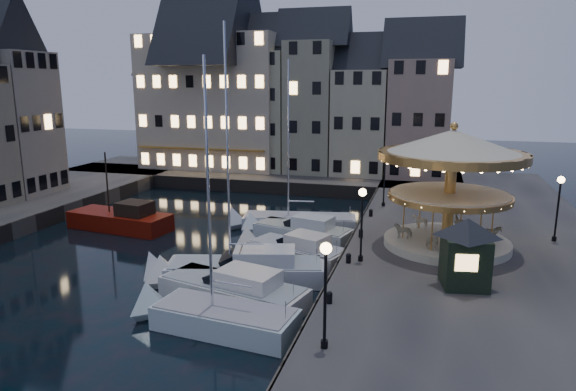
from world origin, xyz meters
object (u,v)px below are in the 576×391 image
(motorboat_a, at_px, (214,318))
(motorboat_d, at_px, (292,251))
(motorboat_e, at_px, (298,232))
(motorboat_f, at_px, (292,223))
(bollard_a, at_px, (329,297))
(streetlamp_a, at_px, (325,280))
(motorboat_b, at_px, (227,290))
(streetlamp_c, at_px, (385,173))
(bollard_b, at_px, (349,258))
(red_fishing_boat, at_px, (122,220))
(streetlamp_b, at_px, (362,214))
(bollard_d, at_px, (371,212))
(bollard_c, at_px, (361,233))
(carousel, at_px, (452,166))
(motorboat_c, at_px, (239,270))
(streetlamp_d, at_px, (559,199))
(ticket_kiosk, at_px, (467,241))

(motorboat_a, height_order, motorboat_d, motorboat_a)
(motorboat_e, bearing_deg, motorboat_f, 113.63)
(bollard_a, bearing_deg, streetlamp_a, -81.47)
(streetlamp_a, distance_m, motorboat_b, 9.06)
(motorboat_e, bearing_deg, streetlamp_c, 51.38)
(bollard_b, distance_m, red_fishing_boat, 19.63)
(streetlamp_b, bearing_deg, bollard_a, -95.71)
(bollard_d, distance_m, motorboat_d, 8.61)
(streetlamp_a, bearing_deg, motorboat_b, 138.37)
(bollard_b, height_order, bollard_c, same)
(motorboat_d, bearing_deg, motorboat_e, 99.91)
(motorboat_e, distance_m, carousel, 11.89)
(bollard_c, xyz_separation_m, motorboat_a, (-5.10, -11.87, -1.06))
(bollard_a, height_order, red_fishing_boat, red_fishing_boat)
(motorboat_a, bearing_deg, carousel, 47.63)
(streetlamp_b, distance_m, motorboat_c, 7.63)
(bollard_c, distance_m, motorboat_c, 8.67)
(bollard_b, height_order, motorboat_f, motorboat_f)
(motorboat_c, bearing_deg, bollard_b, 10.58)
(streetlamp_c, distance_m, bollard_a, 19.66)
(bollard_c, bearing_deg, motorboat_d, -153.60)
(streetlamp_b, relative_size, motorboat_b, 0.46)
(streetlamp_d, height_order, motorboat_d, streetlamp_d)
(streetlamp_a, height_order, streetlamp_c, same)
(bollard_a, distance_m, carousel, 12.27)
(bollard_c, distance_m, motorboat_a, 12.96)
(streetlamp_b, bearing_deg, streetlamp_c, 90.00)
(motorboat_a, relative_size, motorboat_d, 1.74)
(streetlamp_a, relative_size, bollard_c, 7.32)
(motorboat_c, bearing_deg, motorboat_d, 64.17)
(motorboat_d, height_order, motorboat_e, same)
(streetlamp_b, xyz_separation_m, bollard_c, (-0.60, 4.50, -2.41))
(motorboat_d, relative_size, motorboat_f, 0.58)
(bollard_c, bearing_deg, bollard_a, -90.00)
(streetlamp_b, distance_m, motorboat_d, 6.28)
(motorboat_a, xyz_separation_m, ticket_kiosk, (11.08, 5.14, 3.09))
(streetlamp_b, height_order, motorboat_e, streetlamp_b)
(streetlamp_d, bearing_deg, bollard_c, -168.14)
(motorboat_a, distance_m, motorboat_f, 16.68)
(motorboat_e, xyz_separation_m, red_fishing_boat, (-13.75, -0.92, 0.07))
(bollard_b, distance_m, motorboat_c, 6.24)
(bollard_d, distance_m, motorboat_a, 18.13)
(streetlamp_b, relative_size, motorboat_c, 0.31)
(motorboat_c, bearing_deg, streetlamp_b, 13.77)
(bollard_b, bearing_deg, streetlamp_b, 39.81)
(motorboat_e, bearing_deg, red_fishing_boat, -176.18)
(streetlamp_a, height_order, motorboat_b, streetlamp_a)
(motorboat_a, distance_m, red_fishing_boat, 18.84)
(bollard_b, bearing_deg, streetlamp_c, 87.55)
(bollard_c, relative_size, carousel, 0.07)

